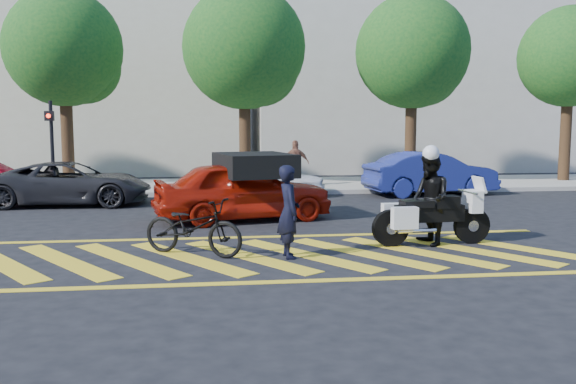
{
  "coord_description": "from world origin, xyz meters",
  "views": [
    {
      "loc": [
        -1.24,
        -11.2,
        2.51
      ],
      "look_at": [
        0.32,
        1.34,
        1.05
      ],
      "focal_mm": 38.0,
      "sensor_mm": 36.0,
      "label": 1
    }
  ],
  "objects": [
    {
      "name": "building_left",
      "position": [
        -8.0,
        21.0,
        5.0
      ],
      "size": [
        16.0,
        8.0,
        10.0
      ],
      "primitive_type": "cube",
      "color": "beige",
      "rests_on": "ground"
    },
    {
      "name": "building_right",
      "position": [
        9.0,
        21.0,
        5.5
      ],
      "size": [
        16.0,
        8.0,
        11.0
      ],
      "primitive_type": "cube",
      "color": "beige",
      "rests_on": "ground"
    },
    {
      "name": "police_motorcycle",
      "position": [
        3.16,
        0.62,
        0.6
      ],
      "size": [
        2.52,
        0.82,
        1.11
      ],
      "rotation": [
        0.0,
        0.0,
        0.06
      ],
      "color": "black",
      "rests_on": "ground"
    },
    {
      "name": "officer_bike",
      "position": [
        0.15,
        -0.17,
        0.86
      ],
      "size": [
        0.48,
        0.67,
        1.72
      ],
      "primitive_type": "imported",
      "rotation": [
        0.0,
        0.0,
        1.69
      ],
      "color": "black",
      "rests_on": "ground"
    },
    {
      "name": "parked_right",
      "position": [
        6.2,
        8.89,
        0.74
      ],
      "size": [
        4.67,
        2.14,
        1.48
      ],
      "primitive_type": "imported",
      "rotation": [
        0.0,
        0.0,
        1.7
      ],
      "color": "navy",
      "rests_on": "ground"
    },
    {
      "name": "tree_far_right",
      "position": [
        13.13,
        12.06,
        4.94
      ],
      "size": [
        4.0,
        4.0,
        7.1
      ],
      "color": "black",
      "rests_on": "ground"
    },
    {
      "name": "parked_mid_right",
      "position": [
        0.78,
        9.2,
        0.6
      ],
      "size": [
        3.64,
        1.75,
        1.2
      ],
      "primitive_type": "imported",
      "rotation": [
        0.0,
        0.0,
        1.48
      ],
      "color": "white",
      "rests_on": "ground"
    },
    {
      "name": "bicycle",
      "position": [
        -1.62,
        0.25,
        0.54
      ],
      "size": [
        2.15,
        1.63,
        1.08
      ],
      "primitive_type": "imported",
      "rotation": [
        0.0,
        0.0,
        1.06
      ],
      "color": "black",
      "rests_on": "ground"
    },
    {
      "name": "signal_pole",
      "position": [
        -6.5,
        9.74,
        1.92
      ],
      "size": [
        0.28,
        0.43,
        3.2
      ],
      "color": "black",
      "rests_on": "ground"
    },
    {
      "name": "officer_moto",
      "position": [
        3.14,
        0.63,
        0.94
      ],
      "size": [
        0.77,
        0.96,
        1.89
      ],
      "primitive_type": "imported",
      "rotation": [
        0.0,
        0.0,
        -1.51
      ],
      "color": "black",
      "rests_on": "ground"
    },
    {
      "name": "tree_center",
      "position": [
        0.13,
        12.06,
        5.1
      ],
      "size": [
        4.6,
        4.6,
        7.56
      ],
      "color": "black",
      "rests_on": "ground"
    },
    {
      "name": "sidewalk",
      "position": [
        0.0,
        12.0,
        0.07
      ],
      "size": [
        60.0,
        5.0,
        0.15
      ],
      "primitive_type": "cube",
      "color": "#9E998E",
      "rests_on": "ground"
    },
    {
      "name": "tree_left",
      "position": [
        -6.37,
        12.06,
        4.99
      ],
      "size": [
        4.2,
        4.2,
        7.26
      ],
      "color": "black",
      "rests_on": "ground"
    },
    {
      "name": "pedestrian_right",
      "position": [
        1.82,
        11.06,
        0.99
      ],
      "size": [
        1.0,
        0.45,
        1.69
      ],
      "primitive_type": "imported",
      "rotation": [
        0.0,
        0.0,
        3.11
      ],
      "color": "brown",
      "rests_on": "sidewalk"
    },
    {
      "name": "tree_right",
      "position": [
        6.63,
        12.06,
        5.05
      ],
      "size": [
        4.4,
        4.4,
        7.41
      ],
      "color": "black",
      "rests_on": "ground"
    },
    {
      "name": "red_convertible",
      "position": [
        -0.48,
        4.27,
        0.77
      ],
      "size": [
        4.8,
        2.77,
        1.54
      ],
      "primitive_type": "imported",
      "rotation": [
        0.0,
        0.0,
        1.8
      ],
      "color": "#991507",
      "rests_on": "ground"
    },
    {
      "name": "ground",
      "position": [
        0.0,
        0.0,
        0.0
      ],
      "size": [
        90.0,
        90.0,
        0.0
      ],
      "primitive_type": "plane",
      "color": "black",
      "rests_on": "ground"
    },
    {
      "name": "crosswalk",
      "position": [
        -0.04,
        0.0,
        0.0
      ],
      "size": [
        12.33,
        4.0,
        0.01
      ],
      "color": "yellow",
      "rests_on": "ground"
    },
    {
      "name": "parked_mid_left",
      "position": [
        -5.5,
        7.8,
        0.66
      ],
      "size": [
        4.77,
        2.29,
        1.31
      ],
      "primitive_type": "imported",
      "rotation": [
        0.0,
        0.0,
        1.55
      ],
      "color": "black",
      "rests_on": "ground"
    }
  ]
}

